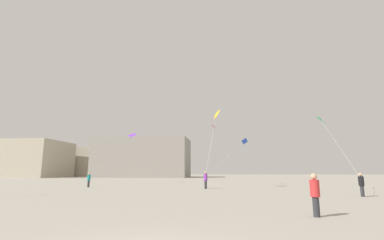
% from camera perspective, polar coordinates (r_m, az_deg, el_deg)
% --- Properties ---
extents(person_in_purple, '(0.40, 0.40, 1.82)m').
position_cam_1_polar(person_in_purple, '(29.73, 2.88, -12.33)').
color(person_in_purple, '#2D2D33').
rests_on(person_in_purple, ground_plane).
extents(person_in_red, '(0.38, 0.38, 1.76)m').
position_cam_1_polar(person_in_red, '(12.73, 24.48, -13.77)').
color(person_in_red, '#2D2D33').
rests_on(person_in_red, ground_plane).
extents(person_in_black, '(0.38, 0.38, 1.72)m').
position_cam_1_polar(person_in_black, '(24.06, 32.09, -11.27)').
color(person_in_black, '#2D2D33').
rests_on(person_in_black, ground_plane).
extents(person_in_teal, '(0.37, 0.37, 1.68)m').
position_cam_1_polar(person_in_teal, '(34.43, -20.90, -11.56)').
color(person_in_teal, '#2D2D33').
rests_on(person_in_teal, ground_plane).
extents(kite_cobalt_delta, '(5.96, 9.89, 5.11)m').
position_cam_1_polar(kite_cobalt_delta, '(39.28, 10.80, -4.59)').
color(kite_cobalt_delta, blue).
extents(kite_crimson_diamond, '(1.50, 8.31, 7.00)m').
position_cam_1_polar(kite_crimson_diamond, '(37.89, 4.57, -1.50)').
color(kite_crimson_diamond, red).
extents(kite_amber_diamond, '(1.83, 1.38, 7.54)m').
position_cam_1_polar(kite_amber_diamond, '(31.00, 5.14, 1.25)').
color(kite_amber_diamond, yellow).
extents(kite_violet_delta, '(2.44, 11.59, 6.54)m').
position_cam_1_polar(kite_violet_delta, '(44.30, -12.65, -3.25)').
color(kite_violet_delta, purple).
extents(kite_emerald_diamond, '(1.14, 7.17, 6.24)m').
position_cam_1_polar(kite_emerald_diamond, '(30.43, 25.37, 0.21)').
color(kite_emerald_diamond, green).
extents(building_left_hall, '(23.19, 17.84, 10.80)m').
position_cam_1_polar(building_left_hall, '(97.91, -31.73, -7.04)').
color(building_left_hall, '#B2A893').
rests_on(building_left_hall, ground_plane).
extents(building_centre_hall, '(25.58, 10.64, 10.38)m').
position_cam_1_polar(building_centre_hall, '(103.48, -18.25, -8.32)').
color(building_centre_hall, '#B2A893').
rests_on(building_centre_hall, ground_plane).
extents(building_right_hall, '(28.47, 15.01, 11.53)m').
position_cam_1_polar(building_right_hall, '(84.71, -10.32, -7.88)').
color(building_right_hall, gray).
rests_on(building_right_hall, ground_plane).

